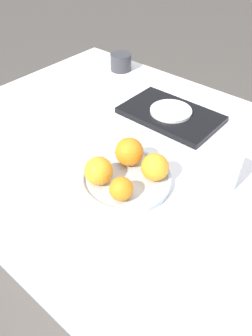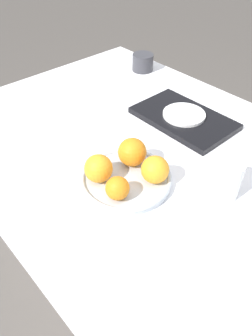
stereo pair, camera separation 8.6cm
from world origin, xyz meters
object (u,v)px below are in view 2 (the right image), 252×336
(serving_tray, at_px, (184,118))
(orange_0, at_px, (98,168))
(orange_1, at_px, (117,188))
(orange_2, at_px, (132,152))
(cup_1, at_px, (143,62))
(orange_3, at_px, (155,170))
(fruit_platter, at_px, (126,179))
(side_plate, at_px, (184,114))
(water_glass, at_px, (226,179))

(serving_tray, bearing_deg, orange_0, -83.03)
(orange_1, xyz_separation_m, orange_2, (-0.07, 0.12, 0.01))
(cup_1, bearing_deg, orange_3, -41.57)
(orange_3, bearing_deg, orange_1, -99.28)
(orange_0, distance_m, orange_1, 0.08)
(fruit_platter, distance_m, side_plate, 0.36)
(water_glass, bearing_deg, orange_3, -143.45)
(cup_1, bearing_deg, fruit_platter, -47.72)
(orange_0, height_order, orange_3, orange_0)
(orange_1, xyz_separation_m, water_glass, (0.16, 0.22, 0.01))
(fruit_platter, distance_m, orange_1, 0.08)
(water_glass, distance_m, side_plate, 0.35)
(serving_tray, bearing_deg, orange_2, -78.48)
(orange_2, relative_size, serving_tray, 0.24)
(side_plate, distance_m, cup_1, 0.42)
(fruit_platter, relative_size, orange_0, 3.28)
(orange_1, bearing_deg, water_glass, 53.47)
(orange_1, height_order, water_glass, water_glass)
(orange_1, bearing_deg, serving_tray, 107.91)
(orange_0, bearing_deg, orange_3, 46.50)
(orange_1, relative_size, cup_1, 0.68)
(orange_3, relative_size, water_glass, 0.70)
(serving_tray, height_order, cup_1, cup_1)
(orange_1, distance_m, water_glass, 0.27)
(orange_0, height_order, serving_tray, orange_0)
(orange_0, bearing_deg, serving_tray, 96.97)
(orange_1, relative_size, orange_2, 0.77)
(cup_1, bearing_deg, orange_2, -46.76)
(orange_0, relative_size, serving_tray, 0.23)
(orange_2, distance_m, water_glass, 0.26)
(side_plate, bearing_deg, serving_tray, 0.00)
(orange_1, height_order, cup_1, orange_1)
(water_glass, height_order, cup_1, water_glass)
(orange_0, distance_m, orange_3, 0.15)
(water_glass, xyz_separation_m, side_plate, (-0.30, 0.19, -0.03))
(serving_tray, relative_size, side_plate, 2.32)
(serving_tray, bearing_deg, fruit_platter, -74.87)
(fruit_platter, bearing_deg, orange_1, -58.45)
(orange_2, height_order, side_plate, orange_2)
(serving_tray, xyz_separation_m, cup_1, (-0.38, 0.17, 0.02))
(orange_2, height_order, cup_1, orange_2)
(orange_2, xyz_separation_m, orange_3, (0.09, -0.00, -0.00))
(serving_tray, distance_m, cup_1, 0.42)
(orange_3, height_order, water_glass, water_glass)
(orange_2, relative_size, side_plate, 0.56)
(orange_1, distance_m, serving_tray, 0.43)
(orange_0, xyz_separation_m, orange_1, (0.08, -0.01, -0.01))
(orange_2, bearing_deg, fruit_platter, -57.51)
(orange_2, bearing_deg, side_plate, 101.52)
(fruit_platter, relative_size, cup_1, 2.78)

